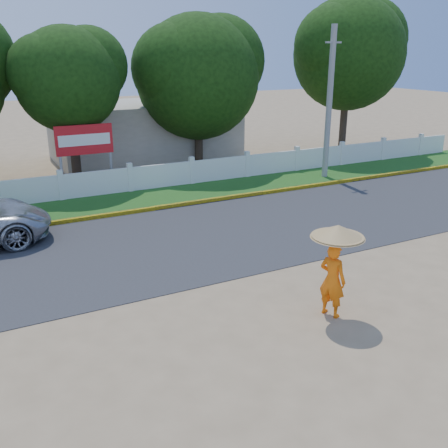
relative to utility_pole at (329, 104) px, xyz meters
name	(u,v)px	position (x,y,z in m)	size (l,w,h in m)	color
ground	(259,293)	(-9.49, -9.44, -3.58)	(120.00, 120.00, 0.00)	#9E8460
road	(190,238)	(-9.49, -4.94, -3.57)	(60.00, 7.00, 0.02)	#38383A
grass_verge	(141,199)	(-9.49, 0.31, -3.57)	(60.00, 3.50, 0.03)	#2D601E
curb	(155,208)	(-9.49, -1.39, -3.50)	(40.00, 0.18, 0.16)	yellow
fence	(130,180)	(-9.49, 1.76, -3.03)	(40.00, 0.10, 1.10)	silver
building_near	(144,131)	(-6.49, 8.56, -1.98)	(10.00, 6.00, 3.20)	#B7AD99
utility_pole	(329,104)	(0.00, 0.00, 0.00)	(0.28, 0.28, 7.17)	gray
monk_with_parasol	(335,258)	(-8.52, -11.18, -2.10)	(1.25, 1.25, 2.28)	orange
billboard	(85,143)	(-11.13, 2.86, -1.44)	(2.50, 0.13, 2.95)	gray
tree_row	(142,73)	(-7.65, 4.94, 1.39)	(33.70, 7.03, 9.07)	#473828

